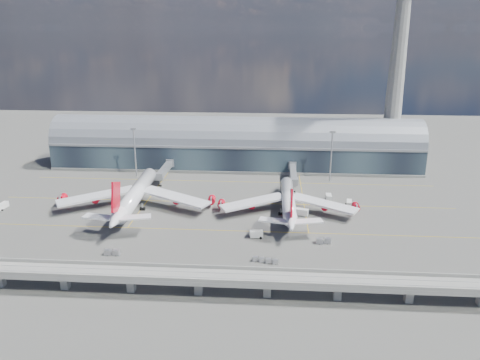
# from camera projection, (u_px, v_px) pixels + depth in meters

# --- Properties ---
(ground) EXTENTS (500.00, 500.00, 0.00)m
(ground) POSITION_uv_depth(u_px,v_px,m) (220.00, 220.00, 188.85)
(ground) COLOR #474744
(ground) RESTS_ON ground
(taxi_lines) EXTENTS (200.00, 80.12, 0.01)m
(taxi_lines) POSITION_uv_depth(u_px,v_px,m) (225.00, 201.00, 209.81)
(taxi_lines) COLOR gold
(taxi_lines) RESTS_ON ground
(terminal) EXTENTS (200.00, 30.00, 28.00)m
(terminal) POSITION_uv_depth(u_px,v_px,m) (235.00, 146.00, 259.29)
(terminal) COLOR #1C2430
(terminal) RESTS_ON ground
(control_tower) EXTENTS (19.00, 19.00, 103.00)m
(control_tower) POSITION_uv_depth(u_px,v_px,m) (397.00, 72.00, 245.78)
(control_tower) COLOR gray
(control_tower) RESTS_ON ground
(guideway) EXTENTS (220.00, 8.50, 7.20)m
(guideway) POSITION_uv_depth(u_px,v_px,m) (198.00, 277.00, 135.05)
(guideway) COLOR gray
(guideway) RESTS_ON ground
(floodlight_mast_left) EXTENTS (3.00, 0.70, 25.70)m
(floodlight_mast_left) POSITION_uv_depth(u_px,v_px,m) (135.00, 151.00, 240.18)
(floodlight_mast_left) COLOR gray
(floodlight_mast_left) RESTS_ON ground
(floodlight_mast_right) EXTENTS (3.00, 0.70, 25.70)m
(floodlight_mast_right) POSITION_uv_depth(u_px,v_px,m) (331.00, 155.00, 233.38)
(floodlight_mast_right) COLOR gray
(floodlight_mast_right) RESTS_ON ground
(airliner_left) EXTENTS (68.37, 71.81, 21.89)m
(airliner_left) POSITION_uv_depth(u_px,v_px,m) (135.00, 195.00, 198.96)
(airliner_left) COLOR white
(airliner_left) RESTS_ON ground
(airliner_right) EXTENTS (59.32, 61.98, 19.71)m
(airliner_right) POSITION_uv_depth(u_px,v_px,m) (288.00, 202.00, 194.27)
(airliner_right) COLOR white
(airliner_right) RESTS_ON ground
(jet_bridge_left) EXTENTS (4.40, 28.00, 7.25)m
(jet_bridge_left) POSITION_uv_depth(u_px,v_px,m) (166.00, 169.00, 239.92)
(jet_bridge_left) COLOR gray
(jet_bridge_left) RESTS_ON ground
(jet_bridge_right) EXTENTS (4.40, 32.00, 7.25)m
(jet_bridge_right) POSITION_uv_depth(u_px,v_px,m) (293.00, 172.00, 233.66)
(jet_bridge_right) COLOR gray
(jet_bridge_right) RESTS_ON ground
(service_truck_0) EXTENTS (2.66, 6.47, 2.62)m
(service_truck_0) POSITION_uv_depth(u_px,v_px,m) (2.00, 206.00, 199.96)
(service_truck_0) COLOR silver
(service_truck_0) RESTS_ON ground
(service_truck_1) EXTENTS (5.04, 2.94, 2.76)m
(service_truck_1) POSITION_uv_depth(u_px,v_px,m) (256.00, 234.00, 172.71)
(service_truck_1) COLOR silver
(service_truck_1) RESTS_ON ground
(service_truck_2) EXTENTS (8.59, 4.56, 2.99)m
(service_truck_2) POSITION_uv_depth(u_px,v_px,m) (298.00, 212.00, 193.36)
(service_truck_2) COLOR silver
(service_truck_2) RESTS_ON ground
(service_truck_3) EXTENTS (2.79, 5.57, 2.58)m
(service_truck_3) POSITION_uv_depth(u_px,v_px,m) (349.00, 203.00, 203.08)
(service_truck_3) COLOR silver
(service_truck_3) RESTS_ON ground
(service_truck_4) EXTENTS (2.67, 5.21, 2.99)m
(service_truck_4) POSITION_uv_depth(u_px,v_px,m) (329.00, 198.00, 209.35)
(service_truck_4) COLOR silver
(service_truck_4) RESTS_ON ground
(service_truck_5) EXTENTS (5.55, 7.15, 3.26)m
(service_truck_5) POSITION_uv_depth(u_px,v_px,m) (151.00, 177.00, 238.57)
(service_truck_5) COLOR silver
(service_truck_5) RESTS_ON ground
(cargo_train_0) EXTENTS (5.54, 1.90, 1.87)m
(cargo_train_0) POSITION_uv_depth(u_px,v_px,m) (112.00, 252.00, 159.53)
(cargo_train_0) COLOR gray
(cargo_train_0) RESTS_ON ground
(cargo_train_1) EXTENTS (9.00, 3.38, 1.49)m
(cargo_train_1) POSITION_uv_depth(u_px,v_px,m) (265.00, 260.00, 154.51)
(cargo_train_1) COLOR gray
(cargo_train_1) RESTS_ON ground
(cargo_train_2) EXTENTS (5.80, 2.46, 1.91)m
(cargo_train_2) POSITION_uv_depth(u_px,v_px,m) (324.00, 241.00, 168.14)
(cargo_train_2) COLOR gray
(cargo_train_2) RESTS_ON ground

